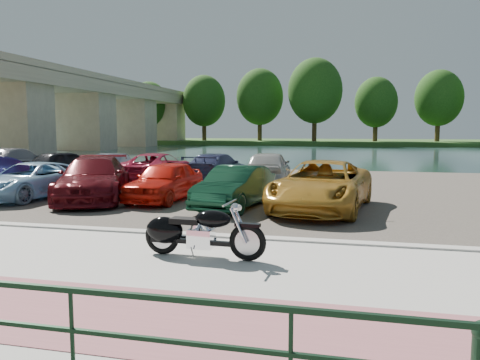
# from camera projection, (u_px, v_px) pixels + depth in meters

# --- Properties ---
(ground) EXTENTS (200.00, 200.00, 0.00)m
(ground) POSITION_uv_depth(u_px,v_px,m) (205.00, 268.00, 8.19)
(ground) COLOR #595447
(ground) RESTS_ON ground
(promenade) EXTENTS (60.00, 6.00, 0.10)m
(promenade) POSITION_uv_depth(u_px,v_px,m) (185.00, 284.00, 7.22)
(promenade) COLOR #B4B1A9
(promenade) RESTS_ON ground
(pink_path) EXTENTS (60.00, 2.00, 0.01)m
(pink_path) POSITION_uv_depth(u_px,v_px,m) (144.00, 318.00, 5.76)
(pink_path) COLOR #905158
(pink_path) RESTS_ON promenade
(kerb) EXTENTS (60.00, 0.30, 0.14)m
(kerb) POSITION_uv_depth(u_px,v_px,m) (233.00, 238.00, 10.12)
(kerb) COLOR #B4B1A9
(kerb) RESTS_ON ground
(parking_lot) EXTENTS (60.00, 18.00, 0.04)m
(parking_lot) POSITION_uv_depth(u_px,v_px,m) (287.00, 189.00, 18.83)
(parking_lot) COLOR #3D3931
(parking_lot) RESTS_ON ground
(river) EXTENTS (120.00, 40.00, 0.00)m
(river) POSITION_uv_depth(u_px,v_px,m) (325.00, 154.00, 46.89)
(river) COLOR #1B3231
(river) RESTS_ON ground
(far_bank) EXTENTS (120.00, 24.00, 0.60)m
(far_bank) POSITION_uv_depth(u_px,v_px,m) (336.00, 142.00, 77.82)
(far_bank) COLOR #274A1A
(far_bank) RESTS_ON ground
(bridge) EXTENTS (7.00, 56.00, 8.55)m
(bridge) POSITION_uv_depth(u_px,v_px,m) (80.00, 102.00, 53.69)
(bridge) COLOR tan
(bridge) RESTS_ON ground
(railing) EXTENTS (24.04, 0.05, 0.90)m
(railing) POSITION_uv_depth(u_px,v_px,m) (71.00, 311.00, 4.24)
(railing) COLOR black
(railing) RESTS_ON promenade
(far_trees) EXTENTS (70.25, 10.68, 12.52)m
(far_trees) POSITION_uv_depth(u_px,v_px,m) (365.00, 95.00, 70.04)
(far_trees) COLOR #3E2D16
(far_trees) RESTS_ON far_bank
(motorcycle) EXTENTS (2.33, 0.75, 1.05)m
(motorcycle) POSITION_uv_depth(u_px,v_px,m) (193.00, 232.00, 8.53)
(motorcycle) COLOR black
(motorcycle) RESTS_ON promenade
(car_2) EXTENTS (2.59, 4.68, 1.24)m
(car_2) POSITION_uv_depth(u_px,v_px,m) (31.00, 180.00, 16.18)
(car_2) COLOR #9CC6E3
(car_2) RESTS_ON parking_lot
(car_3) EXTENTS (3.74, 5.42, 1.46)m
(car_3) POSITION_uv_depth(u_px,v_px,m) (94.00, 179.00, 15.69)
(car_3) COLOR #570C12
(car_3) RESTS_ON parking_lot
(car_4) EXTENTS (1.75, 3.95, 1.32)m
(car_4) POSITION_uv_depth(u_px,v_px,m) (165.00, 181.00, 15.62)
(car_4) COLOR red
(car_4) RESTS_ON parking_lot
(car_5) EXTENTS (1.90, 4.01, 1.27)m
(car_5) POSITION_uv_depth(u_px,v_px,m) (235.00, 187.00, 14.18)
(car_5) COLOR #0D331F
(car_5) RESTS_ON parking_lot
(car_6) EXTENTS (3.14, 5.54, 1.46)m
(car_6) POSITION_uv_depth(u_px,v_px,m) (322.00, 186.00, 13.78)
(car_6) COLOR #B9862A
(car_6) RESTS_ON parking_lot
(car_7) EXTENTS (2.69, 5.35, 1.49)m
(car_7) POSITION_uv_depth(u_px,v_px,m) (14.00, 163.00, 22.89)
(car_7) COLOR gray
(car_7) RESTS_ON parking_lot
(car_8) EXTENTS (2.87, 4.39, 1.39)m
(car_8) POSITION_uv_depth(u_px,v_px,m) (65.00, 165.00, 22.40)
(car_8) COLOR black
(car_8) RESTS_ON parking_lot
(car_9) EXTENTS (2.13, 3.92, 1.22)m
(car_9) POSITION_uv_depth(u_px,v_px,m) (114.00, 166.00, 22.59)
(car_9) COLOR slate
(car_9) RESTS_ON parking_lot
(car_10) EXTENTS (2.39, 4.84, 1.32)m
(car_10) POSITION_uv_depth(u_px,v_px,m) (157.00, 167.00, 21.21)
(car_10) COLOR #A31B38
(car_10) RESTS_ON parking_lot
(car_11) EXTENTS (2.09, 4.59, 1.30)m
(car_11) POSITION_uv_depth(u_px,v_px,m) (217.00, 167.00, 21.33)
(car_11) COLOR navy
(car_11) RESTS_ON parking_lot
(car_12) EXTENTS (2.02, 4.45, 1.48)m
(car_12) POSITION_uv_depth(u_px,v_px,m) (268.00, 167.00, 20.18)
(car_12) COLOR #A7A6A2
(car_12) RESTS_ON parking_lot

